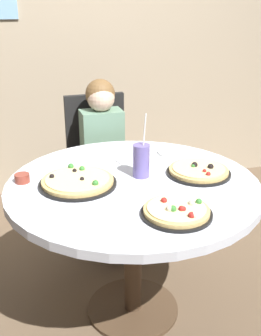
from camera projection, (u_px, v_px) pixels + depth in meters
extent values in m
plane|color=brown|center=(133.00, 309.00, 2.25)|extent=(8.00, 8.00, 0.00)
cube|color=tan|center=(77.00, 10.00, 3.20)|extent=(5.20, 0.12, 2.90)
cylinder|color=silver|center=(133.00, 186.00, 1.97)|extent=(1.19, 1.19, 0.04)
cylinder|color=#4C3826|center=(133.00, 252.00, 2.11)|extent=(0.09, 0.09, 0.69)
cylinder|color=#4C3826|center=(133.00, 308.00, 2.24)|extent=(0.48, 0.48, 0.02)
cube|color=black|center=(103.00, 177.00, 2.81)|extent=(0.42, 0.42, 0.04)
cube|color=black|center=(95.00, 132.00, 2.86)|extent=(0.40, 0.06, 0.52)
cylinder|color=black|center=(84.00, 222.00, 2.70)|extent=(0.04, 0.04, 0.41)
cylinder|color=black|center=(134.00, 215.00, 2.79)|extent=(0.04, 0.04, 0.41)
cylinder|color=black|center=(74.00, 199.00, 2.99)|extent=(0.04, 0.04, 0.41)
cylinder|color=black|center=(120.00, 193.00, 3.09)|extent=(0.04, 0.04, 0.41)
cube|color=#3F4766|center=(109.00, 215.00, 2.74)|extent=(0.26, 0.33, 0.45)
cube|color=slate|center=(102.00, 144.00, 2.70)|extent=(0.27, 0.17, 0.44)
sphere|color=beige|center=(101.00, 98.00, 2.58)|extent=(0.17, 0.17, 0.17)
sphere|color=brown|center=(100.00, 94.00, 2.59)|extent=(0.18, 0.18, 0.18)
cylinder|color=black|center=(198.00, 173.00, 2.04)|extent=(0.31, 0.31, 0.01)
cylinder|color=#D8B266|center=(199.00, 170.00, 2.04)|extent=(0.29, 0.29, 0.02)
cylinder|color=beige|center=(199.00, 168.00, 2.03)|extent=(0.26, 0.26, 0.01)
sphere|color=#387F33|center=(193.00, 166.00, 2.04)|extent=(0.02, 0.02, 0.02)
sphere|color=#B2231E|center=(208.00, 174.00, 1.95)|extent=(0.02, 0.02, 0.02)
sphere|color=#B2231E|center=(205.00, 171.00, 1.98)|extent=(0.02, 0.02, 0.02)
sphere|color=black|center=(211.00, 167.00, 2.03)|extent=(0.03, 0.03, 0.03)
sphere|color=black|center=(195.00, 165.00, 2.05)|extent=(0.03, 0.03, 0.03)
cylinder|color=black|center=(78.00, 184.00, 1.93)|extent=(0.36, 0.36, 0.01)
cylinder|color=#D8B266|center=(78.00, 181.00, 1.92)|extent=(0.33, 0.33, 0.02)
cylinder|color=beige|center=(78.00, 179.00, 1.92)|extent=(0.29, 0.29, 0.01)
sphere|color=black|center=(52.00, 176.00, 1.92)|extent=(0.02, 0.02, 0.02)
sphere|color=#387F33|center=(82.00, 169.00, 2.01)|extent=(0.03, 0.03, 0.03)
sphere|color=black|center=(82.00, 179.00, 1.90)|extent=(0.02, 0.02, 0.02)
sphere|color=#387F33|center=(71.00, 166.00, 2.03)|extent=(0.03, 0.03, 0.03)
sphere|color=#387F33|center=(95.00, 183.00, 1.85)|extent=(0.03, 0.03, 0.03)
sphere|color=black|center=(75.00, 171.00, 1.99)|extent=(0.02, 0.02, 0.02)
cylinder|color=black|center=(176.00, 214.00, 1.66)|extent=(0.29, 0.29, 0.01)
cylinder|color=#D8B266|center=(177.00, 211.00, 1.66)|extent=(0.26, 0.26, 0.02)
cylinder|color=beige|center=(177.00, 208.00, 1.65)|extent=(0.23, 0.23, 0.01)
sphere|color=beige|center=(194.00, 215.00, 1.58)|extent=(0.03, 0.03, 0.03)
sphere|color=#B2231E|center=(164.00, 200.00, 1.70)|extent=(0.03, 0.03, 0.03)
sphere|color=#B2231E|center=(192.00, 215.00, 1.58)|extent=(0.03, 0.03, 0.03)
sphere|color=#B2231E|center=(183.00, 209.00, 1.63)|extent=(0.02, 0.02, 0.02)
sphere|color=#B2231E|center=(182.00, 209.00, 1.63)|extent=(0.02, 0.02, 0.02)
sphere|color=#387F33|center=(173.00, 209.00, 1.63)|extent=(0.03, 0.03, 0.03)
sphere|color=beige|center=(192.00, 203.00, 1.68)|extent=(0.03, 0.03, 0.03)
sphere|color=#387F33|center=(199.00, 202.00, 1.69)|extent=(0.03, 0.03, 0.03)
sphere|color=beige|center=(170.00, 209.00, 1.63)|extent=(0.03, 0.03, 0.03)
cylinder|color=#6659A5|center=(141.00, 161.00, 1.99)|extent=(0.08, 0.08, 0.16)
cylinder|color=white|center=(144.00, 137.00, 1.95)|extent=(0.03, 0.04, 0.22)
cylinder|color=brown|center=(22.00, 178.00, 1.95)|extent=(0.07, 0.07, 0.04)
cylinder|color=white|center=(174.00, 152.00, 2.31)|extent=(0.18, 0.18, 0.01)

